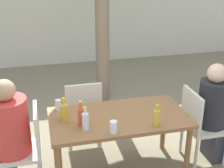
% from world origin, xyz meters
% --- Properties ---
extents(cafe_building_wall, '(10.00, 0.08, 2.80)m').
position_xyz_m(cafe_building_wall, '(0.00, 4.05, 1.40)').
color(cafe_building_wall, silver).
rests_on(cafe_building_wall, ground_plane).
extents(dining_table_front, '(1.47, 0.78, 0.73)m').
position_xyz_m(dining_table_front, '(0.00, 0.00, 0.64)').
color(dining_table_front, brown).
rests_on(dining_table_front, ground_plane).
extents(patio_chair_0, '(0.44, 0.44, 0.92)m').
position_xyz_m(patio_chair_0, '(-0.97, 0.00, 0.52)').
color(patio_chair_0, beige).
rests_on(patio_chair_0, ground_plane).
extents(patio_chair_1, '(0.44, 0.44, 0.92)m').
position_xyz_m(patio_chair_1, '(0.97, 0.00, 0.52)').
color(patio_chair_1, beige).
rests_on(patio_chair_1, ground_plane).
extents(patio_chair_2, '(0.44, 0.44, 0.92)m').
position_xyz_m(patio_chair_2, '(-0.29, 0.62, 0.52)').
color(patio_chair_2, beige).
rests_on(patio_chair_2, ground_plane).
extents(person_seated_0, '(0.59, 0.39, 1.25)m').
position_xyz_m(person_seated_0, '(-1.20, -0.00, 0.57)').
color(person_seated_0, '#383842').
rests_on(person_seated_0, ground_plane).
extents(person_seated_1, '(0.57, 0.33, 1.23)m').
position_xyz_m(person_seated_1, '(1.20, -0.00, 0.55)').
color(person_seated_1, '#383842').
rests_on(person_seated_1, ground_plane).
extents(oil_cruet_0, '(0.08, 0.08, 0.26)m').
position_xyz_m(oil_cruet_0, '(-0.57, 0.04, 0.83)').
color(oil_cruet_0, gold).
rests_on(oil_cruet_0, dining_table_front).
extents(oil_cruet_1, '(0.06, 0.06, 0.24)m').
position_xyz_m(oil_cruet_1, '(0.32, -0.28, 0.82)').
color(oil_cruet_1, gold).
rests_on(oil_cruet_1, dining_table_front).
extents(soda_bottle_2, '(0.06, 0.06, 0.27)m').
position_xyz_m(soda_bottle_2, '(-0.42, -0.10, 0.83)').
color(soda_bottle_2, '#DB4C2D').
rests_on(soda_bottle_2, dining_table_front).
extents(water_bottle_3, '(0.07, 0.07, 0.25)m').
position_xyz_m(water_bottle_3, '(-0.39, -0.19, 0.83)').
color(water_bottle_3, silver).
rests_on(water_bottle_3, dining_table_front).
extents(drinking_glass_0, '(0.07, 0.07, 0.13)m').
position_xyz_m(drinking_glass_0, '(-0.61, 0.29, 0.79)').
color(drinking_glass_0, white).
rests_on(drinking_glass_0, dining_table_front).
extents(drinking_glass_1, '(0.07, 0.07, 0.13)m').
position_xyz_m(drinking_glass_1, '(-0.14, -0.32, 0.79)').
color(drinking_glass_1, white).
rests_on(drinking_glass_1, dining_table_front).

